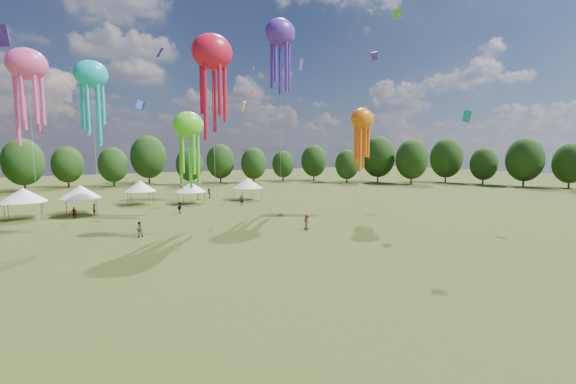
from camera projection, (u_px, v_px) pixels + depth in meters
ground at (454, 340)px, 18.54m from camera, size 300.00×300.00×0.00m
spectator_near at (139, 229)px, 40.34m from camera, size 0.83×0.65×1.71m
spectators_far at (202, 203)px, 60.67m from camera, size 26.08×35.17×1.89m
festival_tents at (142, 188)px, 61.08m from camera, size 40.34×11.91×4.24m
show_kites at (221, 74)px, 53.51m from camera, size 42.90×23.19×32.45m
treeline at (139, 165)px, 68.92m from camera, size 201.57×95.24×13.43m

